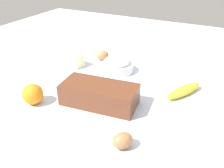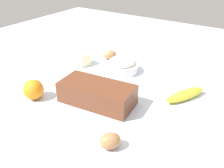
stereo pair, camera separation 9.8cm
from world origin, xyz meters
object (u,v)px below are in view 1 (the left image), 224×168
orange_fruit (33,94)px  loaf_pan (99,94)px  egg_near_butter (123,141)px  butter_block (74,60)px  egg_beside_bowl (102,55)px  flour_bowl (117,65)px  banana (184,90)px

orange_fruit → loaf_pan: bearing=-153.7°
orange_fruit → egg_near_butter: orange_fruit is taller
butter_block → egg_near_butter: bearing=137.9°
orange_fruit → egg_beside_bowl: 0.49m
flour_bowl → banana: flour_bowl is taller
orange_fruit → butter_block: bearing=-80.5°
loaf_pan → flour_bowl: 0.29m
loaf_pan → egg_beside_bowl: 0.42m
butter_block → egg_near_butter: (-0.46, 0.41, -0.01)m
egg_beside_bowl → flour_bowl: bearing=145.3°
loaf_pan → orange_fruit: same height
loaf_pan → butter_block: loaf_pan is taller
butter_block → egg_near_butter: butter_block is taller
loaf_pan → egg_beside_bowl: loaf_pan is taller
loaf_pan → orange_fruit: (0.22, 0.11, -0.00)m
orange_fruit → flour_bowl: bearing=-111.9°
flour_bowl → banana: (-0.33, 0.08, -0.01)m
orange_fruit → egg_near_butter: bearing=171.1°
egg_near_butter → flour_bowl: bearing=-62.3°
orange_fruit → egg_near_butter: size_ratio=1.24×
loaf_pan → egg_beside_bowl: (0.19, -0.37, -0.02)m
banana → egg_beside_bowl: bearing=-19.7°
loaf_pan → flour_bowl: loaf_pan is taller
egg_beside_bowl → butter_block: bearing=56.0°
flour_bowl → banana: bearing=167.1°
flour_bowl → butter_block: flour_bowl is taller
orange_fruit → egg_near_butter: (-0.40, 0.06, -0.01)m
loaf_pan → egg_near_butter: 0.25m
loaf_pan → egg_beside_bowl: size_ratio=4.22×
flour_bowl → egg_beside_bowl: 0.16m
banana → egg_near_butter: size_ratio=2.97×
egg_near_butter → egg_beside_bowl: size_ratio=0.92×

